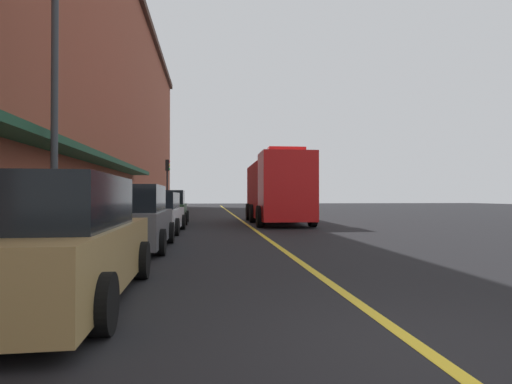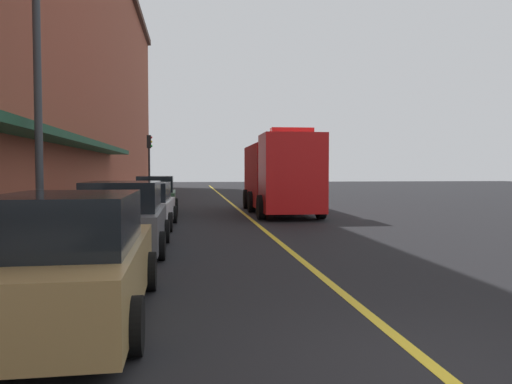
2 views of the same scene
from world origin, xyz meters
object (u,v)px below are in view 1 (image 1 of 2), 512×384
(parking_meter_1, at_px, (57,212))
(traffic_light_near, at_px, (167,175))
(street_lamp_left, at_px, (55,82))
(parked_car_0, at_px, (55,243))
(fire_truck, at_px, (277,190))
(parking_meter_0, at_px, (130,205))
(parked_car_2, at_px, (157,214))
(parked_car_3, at_px, (169,208))
(parked_car_1, at_px, (131,219))

(parking_meter_1, bearing_deg, traffic_light_near, 89.86)
(parking_meter_1, bearing_deg, street_lamp_left, 111.75)
(parked_car_0, relative_size, street_lamp_left, 0.67)
(fire_truck, relative_size, street_lamp_left, 1.19)
(parking_meter_0, bearing_deg, parking_meter_1, -90.00)
(parked_car_2, distance_m, street_lamp_left, 6.65)
(parked_car_3, distance_m, street_lamp_left, 11.19)
(parked_car_1, distance_m, parking_meter_0, 7.16)
(parking_meter_0, distance_m, street_lamp_left, 7.87)
(fire_truck, height_order, street_lamp_left, street_lamp_left)
(parked_car_2, relative_size, parking_meter_0, 3.40)
(parked_car_3, xyz_separation_m, traffic_light_near, (-1.31, 12.52, 2.35))
(parked_car_2, height_order, parking_meter_1, parked_car_2)
(fire_truck, relative_size, parking_meter_1, 6.19)
(parked_car_0, xyz_separation_m, parking_meter_0, (-1.37, 12.55, 0.27))
(parked_car_0, height_order, parking_meter_1, parked_car_0)
(parked_car_1, distance_m, parked_car_2, 5.11)
(parked_car_2, distance_m, parking_meter_0, 2.39)
(parked_car_0, distance_m, traffic_light_near, 28.51)
(parked_car_1, relative_size, parked_car_2, 0.93)
(parked_car_3, bearing_deg, parking_meter_0, 156.31)
(parked_car_1, xyz_separation_m, parking_meter_1, (-1.32, -1.57, 0.26))
(parked_car_2, distance_m, parked_car_3, 5.23)
(parked_car_3, xyz_separation_m, parking_meter_0, (-1.37, -3.31, 0.25))
(parking_meter_0, height_order, parking_meter_1, same)
(parked_car_3, relative_size, parking_meter_0, 3.22)
(parked_car_0, height_order, parking_meter_0, parked_car_0)
(parked_car_0, xyz_separation_m, parked_car_2, (0.02, 10.63, -0.05))
(parked_car_2, distance_m, fire_truck, 7.61)
(parked_car_3, bearing_deg, parked_car_1, 178.53)
(parked_car_3, bearing_deg, fire_truck, -93.23)
(parking_meter_1, bearing_deg, fire_truck, 59.11)
(parked_car_1, relative_size, parking_meter_1, 3.16)
(parked_car_0, height_order, traffic_light_near, traffic_light_near)
(parked_car_1, relative_size, street_lamp_left, 0.61)
(parked_car_1, xyz_separation_m, parked_car_2, (0.07, 5.11, -0.06))
(parked_car_2, xyz_separation_m, fire_truck, (5.62, 5.03, 1.01))
(parked_car_1, height_order, parking_meter_1, parked_car_1)
(fire_truck, xyz_separation_m, street_lamp_left, (-7.61, -10.21, 2.64))
(parked_car_2, height_order, parking_meter_0, parked_car_2)
(parked_car_2, height_order, street_lamp_left, street_lamp_left)
(street_lamp_left, distance_m, traffic_light_near, 22.97)
(parked_car_2, xyz_separation_m, traffic_light_near, (-1.33, 17.75, 2.41))
(fire_truck, distance_m, parking_meter_0, 7.70)
(parking_meter_0, relative_size, parking_meter_1, 1.00)
(fire_truck, bearing_deg, parking_meter_0, -65.45)
(parked_car_2, relative_size, fire_truck, 0.55)
(parked_car_0, bearing_deg, street_lamp_left, 18.67)
(parked_car_1, height_order, street_lamp_left, street_lamp_left)
(parked_car_1, xyz_separation_m, parked_car_3, (0.05, 10.34, 0.01))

